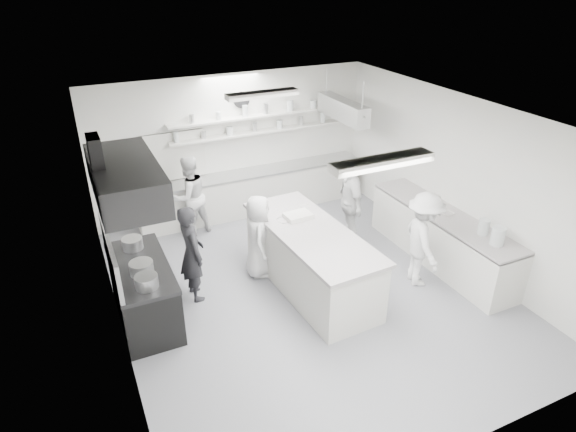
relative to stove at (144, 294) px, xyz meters
name	(u,v)px	position (x,y,z in m)	size (l,w,h in m)	color
floor	(307,290)	(2.60, -0.40, -0.46)	(6.00, 7.00, 0.02)	gray
ceiling	(310,116)	(2.60, -0.40, 2.56)	(6.00, 7.00, 0.02)	silver
wall_back	(234,145)	(2.60, 3.10, 1.05)	(6.00, 0.04, 3.00)	silver
wall_front	(468,352)	(2.60, -3.90, 1.05)	(6.00, 0.04, 3.00)	silver
wall_left	(109,253)	(-0.40, -0.40, 1.05)	(0.04, 7.00, 3.00)	silver
wall_right	(457,179)	(5.60, -0.40, 1.05)	(0.04, 7.00, 3.00)	silver
stove	(144,294)	(0.00, 0.00, 0.00)	(0.80, 1.80, 0.90)	black
exhaust_hood	(126,179)	(0.00, 0.00, 1.90)	(0.85, 2.00, 0.50)	#262628
back_counter	(253,192)	(2.90, 2.80, 0.01)	(5.00, 0.60, 0.92)	silver
shelf_lower	(266,131)	(3.30, 2.97, 1.30)	(4.20, 0.26, 0.04)	silver
shelf_upper	(266,115)	(3.30, 2.97, 1.65)	(4.20, 0.26, 0.04)	silver
pass_through_window	(174,156)	(1.30, 3.08, 1.00)	(1.30, 0.04, 1.00)	black
wall_clock	(241,100)	(2.80, 3.06, 2.00)	(0.32, 0.32, 0.05)	white
right_counter	(441,238)	(5.25, -0.60, 0.02)	(0.74, 3.30, 0.94)	silver
pot_rack	(343,109)	(4.60, 2.00, 1.85)	(0.30, 1.60, 0.40)	#B5B6B8
light_fixture_front	(382,162)	(2.60, -2.20, 2.49)	(1.30, 0.25, 0.10)	silver
light_fixture_rear	(262,94)	(2.60, 1.40, 2.49)	(1.30, 0.25, 0.10)	silver
prep_island	(311,260)	(2.70, -0.33, 0.07)	(1.05, 2.82, 1.04)	silver
stove_pot	(142,269)	(0.00, -0.23, 0.58)	(0.34, 0.34, 0.24)	#B5B6B8
cook_stove	(192,253)	(0.85, 0.23, 0.37)	(0.60, 0.39, 1.65)	#252529
cook_back	(189,196)	(1.38, 2.36, 0.38)	(0.81, 0.63, 1.67)	silver
cook_island_left	(259,236)	(2.07, 0.41, 0.30)	(0.74, 0.48, 1.50)	silver
cook_island_right	(350,202)	(4.08, 0.72, 0.42)	(1.02, 0.42, 1.73)	silver
cook_right	(423,240)	(4.45, -1.00, 0.39)	(1.09, 0.63, 1.68)	silver
bowl_island_a	(285,221)	(2.46, 0.19, 0.62)	(0.25, 0.25, 0.06)	#B5B6B8
bowl_island_b	(305,208)	(3.01, 0.50, 0.62)	(0.18, 0.18, 0.06)	silver
bowl_right	(447,214)	(5.29, -0.61, 0.52)	(0.22, 0.22, 0.05)	silver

